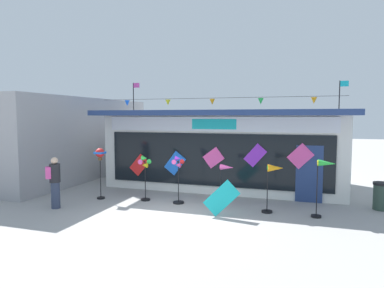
{
  "coord_description": "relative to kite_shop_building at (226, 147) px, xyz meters",
  "views": [
    {
      "loc": [
        3.71,
        -9.2,
        3.0
      ],
      "look_at": [
        -0.12,
        2.43,
        1.99
      ],
      "focal_mm": 31.26,
      "sensor_mm": 36.0,
      "label": 1
    }
  ],
  "objects": [
    {
      "name": "ground_plane",
      "position": [
        -0.57,
        -5.07,
        -1.65
      ],
      "size": [
        80.0,
        80.0,
        0.0
      ],
      "primitive_type": "plane",
      "color": "#9E9B99"
    },
    {
      "name": "kite_shop_building",
      "position": [
        0.0,
        0.0,
        0.0
      ],
      "size": [
        9.92,
        5.09,
        4.59
      ],
      "color": "silver",
      "rests_on": "ground_plane"
    },
    {
      "name": "wind_spinner_far_left",
      "position": [
        -3.78,
        -3.92,
        -0.14
      ],
      "size": [
        0.33,
        0.33,
        1.86
      ],
      "color": "black",
      "rests_on": "ground_plane"
    },
    {
      "name": "wind_spinner_left",
      "position": [
        -2.12,
        -3.66,
        -0.54
      ],
      "size": [
        0.43,
        0.33,
        1.62
      ],
      "color": "black",
      "rests_on": "ground_plane"
    },
    {
      "name": "wind_spinner_center_left",
      "position": [
        -0.85,
        -3.67,
        -0.64
      ],
      "size": [
        0.4,
        0.38,
        1.65
      ],
      "color": "black",
      "rests_on": "ground_plane"
    },
    {
      "name": "wind_spinner_center_right",
      "position": [
        0.8,
        -3.75,
        -0.62
      ],
      "size": [
        0.58,
        0.29,
        1.45
      ],
      "color": "black",
      "rests_on": "ground_plane"
    },
    {
      "name": "wind_spinner_right",
      "position": [
        2.35,
        -3.81,
        -0.51
      ],
      "size": [
        0.67,
        0.37,
        1.54
      ],
      "color": "black",
      "rests_on": "ground_plane"
    },
    {
      "name": "wind_spinner_far_right",
      "position": [
        3.8,
        -3.85,
        -0.36
      ],
      "size": [
        0.67,
        0.31,
        1.74
      ],
      "color": "black",
      "rests_on": "ground_plane"
    },
    {
      "name": "person_near_camera",
      "position": [
        -4.47,
        -5.48,
        -0.76
      ],
      "size": [
        0.46,
        0.46,
        1.68
      ],
      "rotation": [
        0.0,
        0.0,
        2.33
      ],
      "color": "#333D56",
      "rests_on": "ground_plane"
    },
    {
      "name": "trash_bin",
      "position": [
        5.63,
        -2.34,
        -1.19
      ],
      "size": [
        0.52,
        0.52,
        0.89
      ],
      "color": "#2D4238",
      "rests_on": "ground_plane"
    },
    {
      "name": "display_kite_on_ground",
      "position": [
        0.91,
        -4.66,
        -1.08
      ],
      "size": [
        1.12,
        0.19,
        1.12
      ],
      "primitive_type": "cube",
      "rotation": [
        -0.16,
        0.79,
        0.0
      ],
      "color": "#19B7BC",
      "rests_on": "ground_plane"
    },
    {
      "name": "neighbour_building",
      "position": [
        -9.93,
        -0.46,
        0.29
      ],
      "size": [
        7.61,
        9.65,
        3.86
      ],
      "primitive_type": "cube",
      "color": "#99999E",
      "rests_on": "ground_plane"
    }
  ]
}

